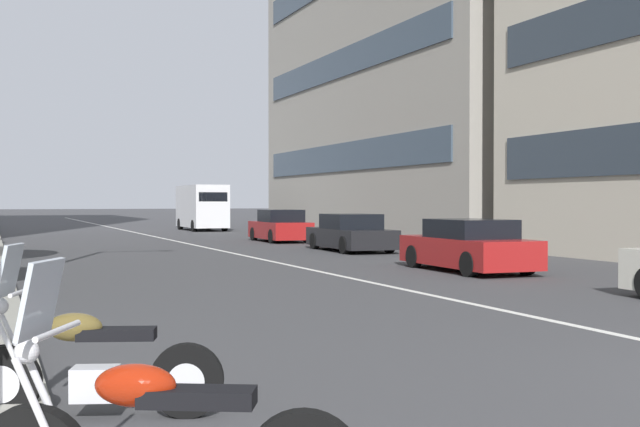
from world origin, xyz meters
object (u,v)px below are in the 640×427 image
at_px(motorcycle_nearest_camera, 90,367).
at_px(car_approaching_light, 351,234).
at_px(car_lead_in_lane, 280,227).
at_px(car_far_down_avenue, 468,247).
at_px(delivery_van_ahead, 202,207).

distance_m(motorcycle_nearest_camera, car_approaching_light, 22.90).
relative_size(motorcycle_nearest_camera, car_lead_in_lane, 0.47).
distance_m(car_far_down_avenue, car_approaching_light, 8.96).
xyz_separation_m(motorcycle_nearest_camera, delivery_van_ahead, (42.50, -11.64, 1.08)).
xyz_separation_m(car_far_down_avenue, car_approaching_light, (8.93, -0.74, -0.01)).
bearing_deg(delivery_van_ahead, car_lead_in_lane, 179.65).
bearing_deg(car_lead_in_lane, car_far_down_avenue, 179.34).
bearing_deg(car_far_down_avenue, delivery_van_ahead, 0.75).
bearing_deg(car_approaching_light, delivery_van_ahead, 2.23).
bearing_deg(car_approaching_light, motorcycle_nearest_camera, 152.23).
bearing_deg(car_lead_in_lane, car_approaching_light, -177.67).
height_order(car_far_down_avenue, car_lead_in_lane, car_lead_in_lane).
height_order(motorcycle_nearest_camera, car_far_down_avenue, motorcycle_nearest_camera).
bearing_deg(motorcycle_nearest_camera, car_approaching_light, -101.12).
height_order(car_approaching_light, delivery_van_ahead, delivery_van_ahead).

